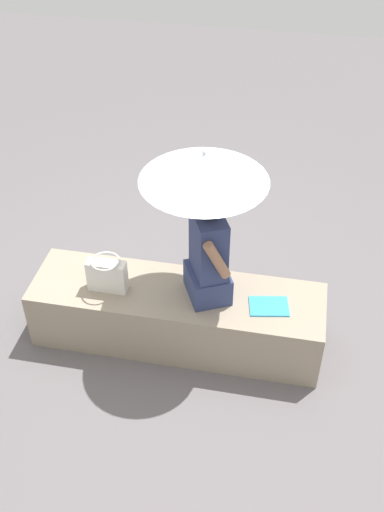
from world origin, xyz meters
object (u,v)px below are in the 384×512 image
person_seated (208,253)px  parasol (204,167)px  handbag_black (107,275)px  magazine (269,306)px

person_seated → parasol: (0.05, -0.06, 0.65)m
parasol → handbag_black: size_ratio=4.04×
parasol → magazine: (-0.51, 0.11, -1.03)m
parasol → magazine: bearing=167.7°
handbag_black → magazine: (-1.19, -0.03, -0.13)m
person_seated → parasol: bearing=-49.3°
handbag_black → magazine: bearing=-178.3°
magazine → parasol: bearing=-22.9°
person_seated → handbag_black: (0.73, 0.09, -0.25)m
person_seated → magazine: bearing=173.2°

